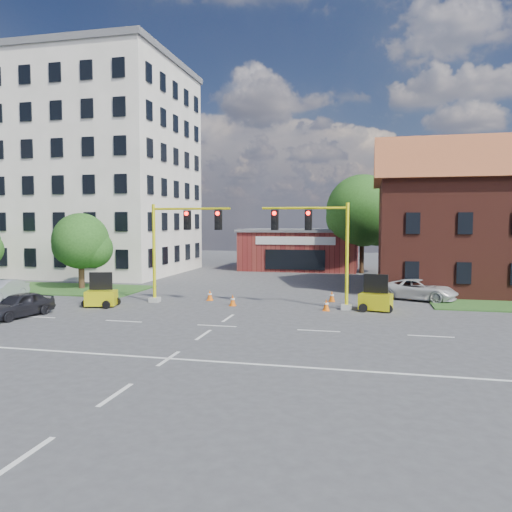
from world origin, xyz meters
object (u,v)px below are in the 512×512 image
object	(u,v)px
signal_mast_east	(319,242)
trailer_east	(376,300)
pickup_white	(418,290)
sedan_dark	(19,305)
signal_mast_west	(178,241)
trailer_west	(101,296)

from	to	relation	value
signal_mast_east	trailer_east	size ratio (longest dim) A/B	3.07
pickup_white	sedan_dark	distance (m)	24.02
signal_mast_west	pickup_white	distance (m)	15.83
signal_mast_east	sedan_dark	world-z (taller)	signal_mast_east
signal_mast_east	trailer_east	bearing A→B (deg)	-0.54
signal_mast_east	sedan_dark	distance (m)	16.87
signal_mast_west	trailer_west	bearing A→B (deg)	-150.80
signal_mast_east	trailer_east	world-z (taller)	signal_mast_east
trailer_west	trailer_east	size ratio (longest dim) A/B	0.99
signal_mast_east	trailer_west	distance (m)	13.39
signal_mast_east	trailer_east	xyz separation A→B (m)	(3.29, -0.03, -3.29)
signal_mast_east	sedan_dark	bearing A→B (deg)	-157.98
signal_mast_east	sedan_dark	size ratio (longest dim) A/B	1.59
trailer_west	sedan_dark	xyz separation A→B (m)	(-2.57, -3.93, 0.04)
pickup_white	sedan_dark	size ratio (longest dim) A/B	1.25
signal_mast_west	trailer_east	world-z (taller)	signal_mast_west
signal_mast_west	pickup_white	world-z (taller)	signal_mast_west
sedan_dark	trailer_east	bearing A→B (deg)	29.33
signal_mast_west	sedan_dark	bearing A→B (deg)	-136.91
signal_mast_west	trailer_west	world-z (taller)	signal_mast_west
signal_mast_west	signal_mast_east	distance (m)	8.71
sedan_dark	signal_mast_west	bearing A→B (deg)	54.08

